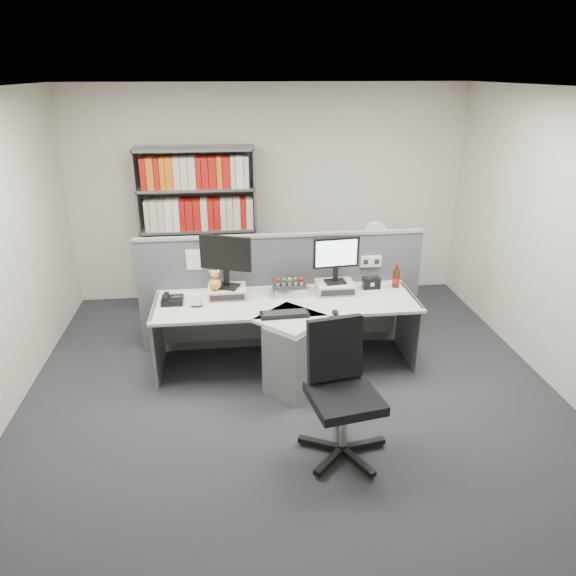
{
  "coord_description": "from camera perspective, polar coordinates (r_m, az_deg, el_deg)",
  "views": [
    {
      "loc": [
        -0.52,
        -3.95,
        2.84
      ],
      "look_at": [
        0.0,
        0.65,
        0.92
      ],
      "focal_mm": 33.07,
      "sensor_mm": 36.0,
      "label": 1
    }
  ],
  "objects": [
    {
      "name": "plush_toy",
      "position": [
        5.25,
        -7.87,
        0.72
      ],
      "size": [
        0.12,
        0.12,
        0.21
      ],
      "color": "gold",
      "rests_on": "monitor_riser_left"
    },
    {
      "name": "speaker",
      "position": [
        5.58,
        8.93,
        0.57
      ],
      "size": [
        0.18,
        0.1,
        0.12
      ],
      "primitive_type": "cube",
      "color": "black",
      "rests_on": "desk"
    },
    {
      "name": "desk",
      "position": [
        5.16,
        0.07,
        -5.0
      ],
      "size": [
        2.6,
        1.2,
        0.72
      ],
      "color": "silver",
      "rests_on": "ground"
    },
    {
      "name": "ground",
      "position": [
        4.89,
        0.88,
        -12.96
      ],
      "size": [
        5.5,
        5.5,
        0.0
      ],
      "primitive_type": "plane",
      "color": "#2D2F35",
      "rests_on": "ground"
    },
    {
      "name": "monitor_riser_left",
      "position": [
        5.34,
        -6.56,
        -0.42
      ],
      "size": [
        0.38,
        0.31,
        0.1
      ],
      "color": "beige",
      "rests_on": "desk"
    },
    {
      "name": "figurines",
      "position": [
        5.36,
        0.29,
        0.83
      ],
      "size": [
        0.29,
        0.05,
        0.09
      ],
      "color": "beige",
      "rests_on": "desktop_pc"
    },
    {
      "name": "office_chair",
      "position": [
        4.17,
        5.69,
        -10.52
      ],
      "size": [
        0.7,
        0.7,
        1.07
      ],
      "color": "silver",
      "rests_on": "ground"
    },
    {
      "name": "partition",
      "position": [
        5.67,
        -0.64,
        -0.23
      ],
      "size": [
        3.0,
        0.08,
        1.27
      ],
      "color": "#50525A",
      "rests_on": "ground"
    },
    {
      "name": "monitor_left",
      "position": [
        5.21,
        -6.73,
        3.31
      ],
      "size": [
        0.5,
        0.24,
        0.53
      ],
      "color": "black",
      "rests_on": "monitor_riser_left"
    },
    {
      "name": "desktop_pc",
      "position": [
        5.41,
        0.16,
        -0.05
      ],
      "size": [
        0.33,
        0.29,
        0.09
      ],
      "color": "black",
      "rests_on": "desk"
    },
    {
      "name": "mouse",
      "position": [
        4.96,
        5.11,
        -2.61
      ],
      "size": [
        0.06,
        0.1,
        0.04
      ],
      "primitive_type": "ellipsoid",
      "color": "black",
      "rests_on": "desk"
    },
    {
      "name": "room_shell",
      "position": [
        4.12,
        1.03,
        7.78
      ],
      "size": [
        5.04,
        5.54,
        2.72
      ],
      "color": "beige",
      "rests_on": "ground"
    },
    {
      "name": "monitor_right",
      "position": [
        5.33,
        5.2,
        3.43
      ],
      "size": [
        0.47,
        0.17,
        0.48
      ],
      "color": "black",
      "rests_on": "monitor_riser_right"
    },
    {
      "name": "keyboard",
      "position": [
        4.92,
        -0.38,
        -2.82
      ],
      "size": [
        0.46,
        0.19,
        0.03
      ],
      "color": "black",
      "rests_on": "desk"
    },
    {
      "name": "cola_bottle",
      "position": [
        5.64,
        11.55,
        1.02
      ],
      "size": [
        0.08,
        0.08,
        0.26
      ],
      "color": "#3F190A",
      "rests_on": "desk"
    },
    {
      "name": "filing_cabinet",
      "position": [
        6.67,
        8.98,
        0.31
      ],
      "size": [
        0.45,
        0.61,
        0.7
      ],
      "color": "slate",
      "rests_on": "ground"
    },
    {
      "name": "desk_fan",
      "position": [
        6.46,
        9.32,
        5.59
      ],
      "size": [
        0.28,
        0.16,
        0.47
      ],
      "color": "white",
      "rests_on": "filing_cabinet"
    },
    {
      "name": "desk_calendar",
      "position": [
        5.16,
        -9.83,
        -1.42
      ],
      "size": [
        0.1,
        0.08,
        0.12
      ],
      "color": "black",
      "rests_on": "desk"
    },
    {
      "name": "shelving_unit",
      "position": [
        6.67,
        -9.52,
        5.97
      ],
      "size": [
        1.41,
        0.4,
        2.0
      ],
      "color": "slate",
      "rests_on": "ground"
    },
    {
      "name": "monitor_riser_right",
      "position": [
        5.44,
        5.09,
        0.09
      ],
      "size": [
        0.38,
        0.31,
        0.1
      ],
      "color": "beige",
      "rests_on": "desk"
    },
    {
      "name": "desk_phone",
      "position": [
        5.29,
        -12.39,
        -1.26
      ],
      "size": [
        0.21,
        0.19,
        0.09
      ],
      "color": "black",
      "rests_on": "desk"
    }
  ]
}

